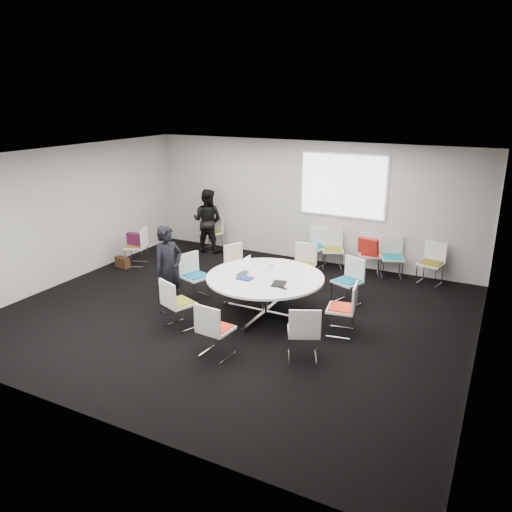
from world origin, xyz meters
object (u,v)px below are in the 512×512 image
at_px(chair_back_c, 369,262).
at_px(chair_spare_left, 137,253).
at_px(person_back, 207,221).
at_px(chair_ring_g, 216,339).
at_px(chair_back_a, 315,254).
at_px(conference_table, 265,287).
at_px(chair_ring_h, 303,342).
at_px(person_main, 169,270).
at_px(chair_person_back, 212,239).
at_px(chair_back_d, 392,265).
at_px(chair_back_e, 430,271).
at_px(laptop, 245,274).
at_px(chair_ring_f, 179,313).
at_px(brown_bag, 123,262).
at_px(chair_ring_e, 196,285).
at_px(chair_ring_c, 303,274).
at_px(cup, 271,266).
at_px(chair_back_b, 332,257).
at_px(chair_ring_d, 239,274).
at_px(chair_ring_a, 341,318).
at_px(chair_ring_b, 347,290).
at_px(maroon_bag, 135,239).

xyz_separation_m(chair_back_c, chair_spare_left, (-4.95, -1.86, 0.00)).
xyz_separation_m(chair_back_c, person_back, (-4.06, -0.21, 0.52)).
xyz_separation_m(chair_ring_g, chair_back_a, (-0.19, 4.67, 0.00)).
bearing_deg(conference_table, chair_back_c, 69.65).
bearing_deg(chair_ring_h, person_main, 144.22).
bearing_deg(chair_person_back, chair_back_d, -155.03).
xyz_separation_m(chair_back_e, laptop, (-2.75, -3.02, 0.47)).
height_order(conference_table, chair_ring_g, chair_ring_g).
relative_size(chair_ring_f, person_main, 0.55).
distance_m(chair_back_a, laptop, 3.11).
relative_size(chair_person_back, brown_bag, 2.44).
distance_m(chair_ring_e, chair_back_c, 3.92).
distance_m(chair_ring_c, cup, 1.30).
relative_size(chair_ring_e, chair_ring_h, 1.00).
relative_size(chair_back_b, brown_bag, 2.44).
bearing_deg(chair_back_c, chair_spare_left, 5.86).
relative_size(chair_ring_d, chair_back_c, 1.00).
bearing_deg(person_main, chair_back_e, -31.21).
xyz_separation_m(chair_ring_a, chair_ring_f, (-2.51, -1.04, 0.00)).
relative_size(chair_back_b, laptop, 2.91).
distance_m(chair_ring_d, chair_ring_h, 3.13).
distance_m(person_main, cup, 1.86).
distance_m(chair_back_a, person_back, 2.83).
distance_m(chair_ring_c, chair_ring_d, 1.31).
distance_m(chair_ring_b, chair_back_d, 1.89).
bearing_deg(chair_back_e, chair_ring_g, 75.42).
bearing_deg(chair_ring_d, cup, 83.67).
bearing_deg(person_main, laptop, -48.51).
xyz_separation_m(chair_ring_f, chair_back_c, (2.16, 4.13, 0.00)).
height_order(chair_ring_b, person_main, person_main).
height_order(chair_ring_g, chair_back_d, same).
distance_m(chair_ring_a, chair_back_e, 3.18).
distance_m(chair_ring_h, chair_back_c, 4.15).
distance_m(chair_ring_h, chair_back_d, 4.17).
distance_m(conference_table, chair_back_d, 3.38).
xyz_separation_m(chair_ring_e, chair_spare_left, (-2.32, 1.05, 0.00)).
relative_size(chair_ring_g, laptop, 2.91).
height_order(chair_ring_a, chair_back_c, same).
bearing_deg(chair_ring_c, chair_ring_e, 35.68).
height_order(chair_back_e, cup, chair_back_e).
distance_m(chair_ring_g, chair_ring_h, 1.31).
bearing_deg(chair_back_b, cup, 58.77).
relative_size(chair_back_c, maroon_bag, 2.20).
xyz_separation_m(chair_ring_b, chair_ring_c, (-1.08, 0.47, 0.00)).
bearing_deg(brown_bag, cup, -5.83).
xyz_separation_m(chair_person_back, brown_bag, (-1.08, -2.12, -0.16)).
distance_m(chair_ring_c, chair_ring_e, 2.23).
bearing_deg(chair_back_c, laptop, 49.78).
relative_size(chair_ring_c, chair_back_e, 1.00).
bearing_deg(chair_back_a, chair_person_back, 7.63).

